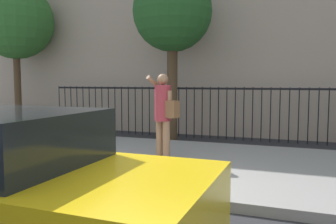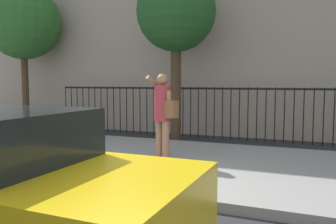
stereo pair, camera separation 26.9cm
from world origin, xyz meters
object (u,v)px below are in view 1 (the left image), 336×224
at_px(street_tree_near, 172,14).
at_px(street_tree_mid, 15,22).
at_px(pedestrian_on_phone, 164,110).
at_px(taxi_yellow, 4,184).

xyz_separation_m(street_tree_near, street_tree_mid, (-6.03, 0.22, 0.16)).
height_order(street_tree_near, street_tree_mid, street_tree_mid).
bearing_deg(pedestrian_on_phone, street_tree_mid, 154.70).
xyz_separation_m(taxi_yellow, street_tree_near, (-0.68, 6.96, 3.03)).
distance_m(pedestrian_on_phone, street_tree_near, 4.09).
bearing_deg(street_tree_near, pedestrian_on_phone, -73.37).
relative_size(taxi_yellow, pedestrian_on_phone, 2.39).
bearing_deg(street_tree_mid, pedestrian_on_phone, -25.30).
distance_m(taxi_yellow, pedestrian_on_phone, 3.94).
xyz_separation_m(pedestrian_on_phone, street_tree_near, (-0.91, 3.06, 2.55)).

